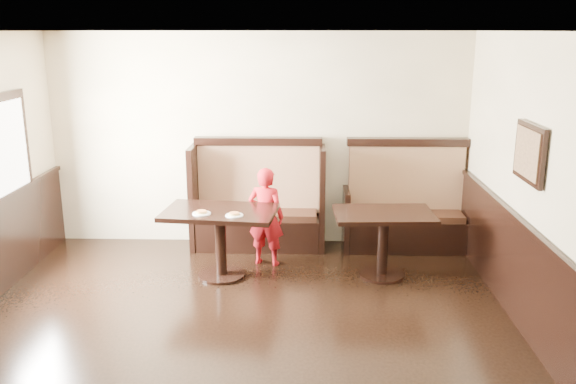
{
  "coord_description": "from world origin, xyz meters",
  "views": [
    {
      "loc": [
        0.62,
        -4.43,
        2.81
      ],
      "look_at": [
        0.42,
        2.35,
        1.0
      ],
      "focal_mm": 38.0,
      "sensor_mm": 36.0,
      "label": 1
    }
  ],
  "objects_px": {
    "booth_main": "(258,208)",
    "child": "(266,217)",
    "table_main": "(220,226)",
    "booth_neighbor": "(406,212)",
    "table_neighbor": "(383,229)"
  },
  "relations": [
    {
      "from": "booth_main",
      "to": "child",
      "type": "bearing_deg",
      "value": -77.58
    },
    {
      "from": "child",
      "to": "table_main",
      "type": "bearing_deg",
      "value": 53.34
    },
    {
      "from": "booth_neighbor",
      "to": "child",
      "type": "bearing_deg",
      "value": -160.0
    },
    {
      "from": "child",
      "to": "booth_main",
      "type": "bearing_deg",
      "value": -63.89
    },
    {
      "from": "booth_main",
      "to": "child",
      "type": "relative_size",
      "value": 1.43
    },
    {
      "from": "table_main",
      "to": "child",
      "type": "bearing_deg",
      "value": 45.82
    },
    {
      "from": "booth_main",
      "to": "table_neighbor",
      "type": "distance_m",
      "value": 1.83
    },
    {
      "from": "booth_neighbor",
      "to": "table_main",
      "type": "relative_size",
      "value": 1.22
    },
    {
      "from": "table_neighbor",
      "to": "child",
      "type": "bearing_deg",
      "value": 163.33
    },
    {
      "from": "booth_main",
      "to": "booth_neighbor",
      "type": "xyz_separation_m",
      "value": [
        1.95,
        -0.0,
        -0.05
      ]
    },
    {
      "from": "child",
      "to": "table_neighbor",
      "type": "bearing_deg",
      "value": 179.46
    },
    {
      "from": "booth_neighbor",
      "to": "child",
      "type": "relative_size",
      "value": 1.35
    },
    {
      "from": "booth_main",
      "to": "table_main",
      "type": "height_order",
      "value": "booth_main"
    },
    {
      "from": "booth_main",
      "to": "table_neighbor",
      "type": "relative_size",
      "value": 1.51
    },
    {
      "from": "table_main",
      "to": "child",
      "type": "relative_size",
      "value": 1.11
    }
  ]
}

